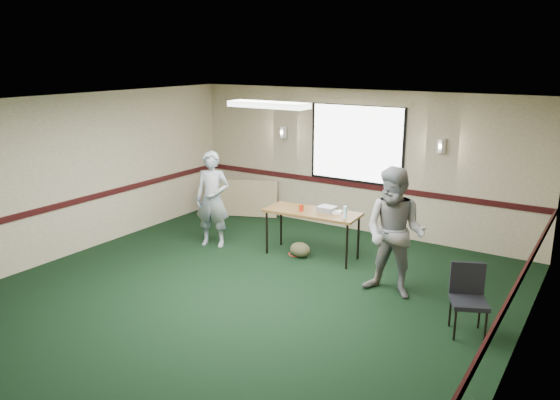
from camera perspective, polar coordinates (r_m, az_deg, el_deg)
The scene contains 13 objects.
ground at distance 7.61m, azimuth -5.37°, elevation -10.92°, with size 8.00×8.00×0.00m, color black.
room_shell at distance 8.79m, azimuth 2.90°, elevation 3.56°, with size 8.00×8.02×8.00m.
folding_table at distance 9.10m, azimuth 3.39°, elevation -1.52°, with size 1.63×0.74×0.80m.
projector at distance 9.04m, azimuth 4.94°, elevation -0.96°, with size 0.29×0.24×0.10m, color gray.
game_console at distance 8.98m, azimuth 5.87°, elevation -1.28°, with size 0.18×0.14×0.04m, color white.
red_cup at distance 9.06m, azimuth 2.23°, elevation -0.83°, with size 0.07×0.07×0.11m, color #AF260B.
water_bottle at distance 8.72m, azimuth 6.83°, elevation -1.28°, with size 0.06×0.06×0.19m, color #99E1FA.
duffel_bag at distance 9.25m, azimuth 2.12°, elevation -5.21°, with size 0.36×0.27×0.26m, color #3F3824.
cable_coil at distance 9.40m, azimuth 1.76°, elevation -5.66°, with size 0.29×0.29×0.01m, color red.
folded_table at distance 11.56m, azimuth -3.93°, elevation 0.20°, with size 1.48×0.06×0.76m, color #9B8E5F.
conference_chair at distance 7.12m, azimuth 19.07°, elevation -9.18°, with size 0.56×0.57×0.86m.
person_left at distance 9.67m, azimuth -7.07°, elevation 0.08°, with size 0.62×0.41×1.71m, color #3A5380.
person_right at distance 7.74m, azimuth 11.90°, elevation -3.38°, with size 0.90×0.70×1.85m, color #6787A1.
Camera 1 is at (4.26, -5.37, 3.31)m, focal length 35.00 mm.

